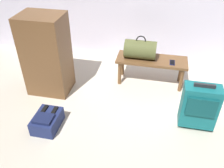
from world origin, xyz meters
TOP-DOWN VIEW (x-y plane):
  - ground_plane at (0.00, 0.00)m, footprint 6.60×6.60m
  - bench at (-0.01, 0.88)m, footprint 1.00×0.36m
  - duffel_bag_olive at (-0.19, 0.88)m, footprint 0.44×0.26m
  - cell_phone at (0.27, 0.83)m, footprint 0.07×0.14m
  - suitcase_upright_teal at (0.58, 0.06)m, footprint 0.40×0.23m
  - backpack_navy at (-1.13, -0.31)m, footprint 0.28×0.38m
  - side_cabinet at (-1.39, 0.42)m, footprint 0.56×0.44m

SIDE VIEW (x-z plane):
  - ground_plane at x=0.00m, z-range 0.00..0.00m
  - backpack_navy at x=-1.13m, z-range -0.01..0.20m
  - suitcase_upright_teal at x=0.58m, z-range 0.01..0.62m
  - bench at x=-0.01m, z-range 0.14..0.54m
  - cell_phone at x=0.27m, z-range 0.40..0.41m
  - duffel_bag_olive at x=-0.19m, z-range 0.36..0.70m
  - side_cabinet at x=-1.39m, z-range 0.00..1.10m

